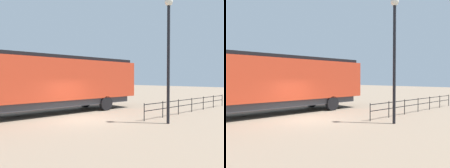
% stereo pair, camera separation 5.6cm
% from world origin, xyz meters
% --- Properties ---
extents(ground_plane, '(120.00, 120.00, 0.00)m').
position_xyz_m(ground_plane, '(0.00, 0.00, 0.00)').
color(ground_plane, '#84705B').
extents(locomotive, '(3.07, 16.99, 4.04)m').
position_xyz_m(locomotive, '(-3.44, -1.33, 2.28)').
color(locomotive, red).
rests_on(locomotive, ground_plane).
extents(lamp_post, '(0.45, 0.45, 6.83)m').
position_xyz_m(lamp_post, '(4.10, 2.78, 4.41)').
color(lamp_post, black).
rests_on(lamp_post, ground_plane).
extents(platform_fence, '(0.05, 10.94, 1.03)m').
position_xyz_m(platform_fence, '(2.78, 7.79, 0.68)').
color(platform_fence, black).
rests_on(platform_fence, ground_plane).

